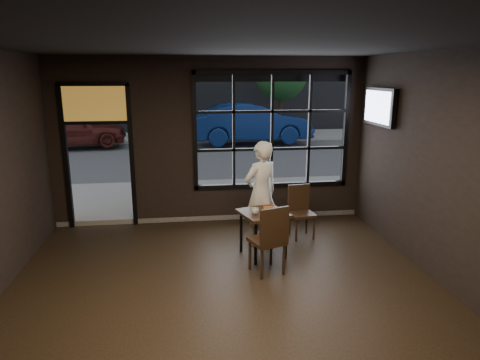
{
  "coord_description": "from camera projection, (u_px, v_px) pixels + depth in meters",
  "views": [
    {
      "loc": [
        -0.51,
        -4.67,
        2.88
      ],
      "look_at": [
        0.4,
        2.2,
        1.15
      ],
      "focal_mm": 32.0,
      "sensor_mm": 36.0,
      "label": 1
    }
  ],
  "objects": [
    {
      "name": "tv",
      "position": [
        380.0,
        107.0,
        7.52
      ],
      "size": [
        0.13,
        1.12,
        0.66
      ],
      "primitive_type": "cube",
      "color": "black",
      "rests_on": "wall_right"
    },
    {
      "name": "hotdog",
      "position": [
        268.0,
        207.0,
        6.96
      ],
      "size": [
        0.21,
        0.13,
        0.06
      ],
      "primitive_type": null,
      "rotation": [
        0.0,
        0.0,
        0.24
      ],
      "color": "tan",
      "rests_on": "cafe_table"
    },
    {
      "name": "navy_car",
      "position": [
        251.0,
        123.0,
        17.47
      ],
      "size": [
        5.05,
        2.13,
        1.62
      ],
      "primitive_type": "imported",
      "rotation": [
        0.0,
        0.0,
        1.66
      ],
      "color": "navy",
      "rests_on": "street_asphalt"
    },
    {
      "name": "man",
      "position": [
        261.0,
        193.0,
        7.28
      ],
      "size": [
        0.78,
        0.68,
        1.8
      ],
      "primitive_type": "imported",
      "rotation": [
        0.0,
        0.0,
        3.61
      ],
      "color": "silver",
      "rests_on": "floor"
    },
    {
      "name": "chair_window",
      "position": [
        302.0,
        212.0,
        7.63
      ],
      "size": [
        0.45,
        0.45,
        0.94
      ],
      "primitive_type": "cube",
      "rotation": [
        0.0,
        0.0,
        0.12
      ],
      "color": "black",
      "rests_on": "floor"
    },
    {
      "name": "street_asphalt",
      "position": [
        191.0,
        118.0,
        28.34
      ],
      "size": [
        60.0,
        41.0,
        0.04
      ],
      "primitive_type": "cube",
      "color": "#545456",
      "rests_on": "ground"
    },
    {
      "name": "floor",
      "position": [
        231.0,
        315.0,
        5.25
      ],
      "size": [
        6.0,
        7.0,
        0.02
      ],
      "primitive_type": "cube",
      "color": "black",
      "rests_on": "ground"
    },
    {
      "name": "cup",
      "position": [
        255.0,
        211.0,
        6.68
      ],
      "size": [
        0.16,
        0.16,
        0.1
      ],
      "primitive_type": "imported",
      "rotation": [
        0.0,
        0.0,
        0.45
      ],
      "color": "silver",
      "rests_on": "cafe_table"
    },
    {
      "name": "chair_near",
      "position": [
        267.0,
        238.0,
        6.27
      ],
      "size": [
        0.58,
        0.58,
        1.06
      ],
      "primitive_type": "cube",
      "rotation": [
        0.0,
        0.0,
        3.47
      ],
      "color": "black",
      "rests_on": "floor"
    },
    {
      "name": "tree_left",
      "position": [
        165.0,
        80.0,
        18.61
      ],
      "size": [
        2.16,
        2.16,
        3.69
      ],
      "color": "#332114",
      "rests_on": "street_asphalt"
    },
    {
      "name": "wall_right",
      "position": [
        473.0,
        181.0,
        5.24
      ],
      "size": [
        0.04,
        7.0,
        3.2
      ],
      "primitive_type": "cube",
      "color": "black",
      "rests_on": "ground"
    },
    {
      "name": "ceiling",
      "position": [
        230.0,
        41.0,
        4.47
      ],
      "size": [
        6.0,
        7.0,
        0.02
      ],
      "primitive_type": "cube",
      "color": "black",
      "rests_on": "ground"
    },
    {
      "name": "stained_transom",
      "position": [
        95.0,
        103.0,
        7.78
      ],
      "size": [
        1.2,
        0.06,
        0.7
      ],
      "primitive_type": "cube",
      "color": "orange",
      "rests_on": "ground"
    },
    {
      "name": "tree_right",
      "position": [
        281.0,
        75.0,
        19.22
      ],
      "size": [
        2.35,
        2.35,
        4.0
      ],
      "color": "#332114",
      "rests_on": "street_asphalt"
    },
    {
      "name": "window_frame",
      "position": [
        272.0,
        130.0,
        8.33
      ],
      "size": [
        3.06,
        0.12,
        2.28
      ],
      "primitive_type": "cube",
      "color": "black",
      "rests_on": "ground"
    },
    {
      "name": "cafe_table",
      "position": [
        263.0,
        234.0,
        6.89
      ],
      "size": [
        0.86,
        0.86,
        0.74
      ],
      "primitive_type": "cube",
      "rotation": [
        0.0,
        0.0,
        0.3
      ],
      "color": "black",
      "rests_on": "floor"
    },
    {
      "name": "maroon_car",
      "position": [
        72.0,
        129.0,
        16.58
      ],
      "size": [
        4.26,
        2.22,
        1.38
      ],
      "primitive_type": "imported",
      "rotation": [
        0.0,
        0.0,
        1.72
      ],
      "color": "#511B17",
      "rests_on": "street_asphalt"
    }
  ]
}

